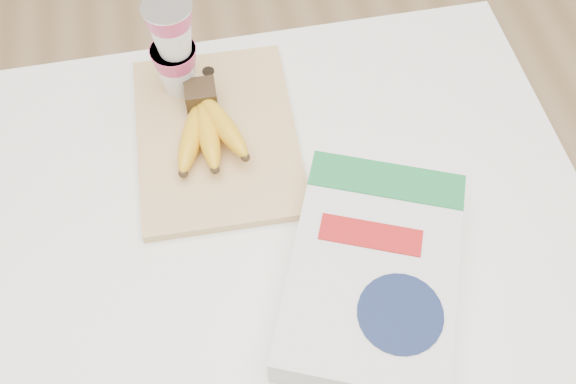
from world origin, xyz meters
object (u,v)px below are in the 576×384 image
(bananas, at_px, (207,126))
(cereal_box, at_px, (372,274))
(table, at_px, (235,326))
(yogurt_stack, at_px, (173,46))
(cutting_board, at_px, (217,135))

(bananas, height_order, cereal_box, cereal_box)
(table, xyz_separation_m, cereal_box, (0.19, -0.13, 0.44))
(table, distance_m, cereal_box, 0.50)
(yogurt_stack, bearing_deg, cereal_box, -61.20)
(table, bearing_deg, bananas, 85.02)
(cereal_box, bearing_deg, table, 169.26)
(cutting_board, bearing_deg, cereal_box, -57.40)
(table, height_order, bananas, bananas)
(cutting_board, height_order, yogurt_stack, yogurt_stack)
(table, bearing_deg, cereal_box, -33.49)
(bananas, relative_size, cereal_box, 0.46)
(table, distance_m, cutting_board, 0.45)
(cutting_board, xyz_separation_m, bananas, (-0.01, -0.00, 0.03))
(table, distance_m, yogurt_stack, 0.58)
(cereal_box, bearing_deg, bananas, 145.77)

